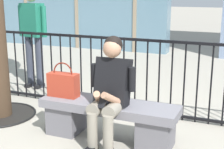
{
  "coord_description": "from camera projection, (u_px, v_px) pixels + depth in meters",
  "views": [
    {
      "loc": [
        1.44,
        -3.29,
        1.69
      ],
      "look_at": [
        0.0,
        0.1,
        0.75
      ],
      "focal_mm": 53.74,
      "sensor_mm": 36.0,
      "label": 1
    }
  ],
  "objects": [
    {
      "name": "stone_bench",
      "position": [
        109.0,
        117.0,
        3.83
      ],
      "size": [
        1.6,
        0.44,
        0.45
      ],
      "color": "slate",
      "rests_on": "ground"
    },
    {
      "name": "bystander_at_railing",
      "position": [
        33.0,
        30.0,
        5.75
      ],
      "size": [
        0.55,
        0.29,
        1.71
      ],
      "color": "#383D4C",
      "rests_on": "ground"
    },
    {
      "name": "handbag_on_bench",
      "position": [
        63.0,
        84.0,
        3.96
      ],
      "size": [
        0.37,
        0.15,
        0.41
      ],
      "color": "#B23823",
      "rests_on": "stone_bench"
    },
    {
      "name": "ground_plane",
      "position": [
        109.0,
        139.0,
        3.9
      ],
      "size": [
        60.0,
        60.0,
        0.0
      ],
      "primitive_type": "plane",
      "color": "#A8A091"
    },
    {
      "name": "seated_person_with_phone",
      "position": [
        110.0,
        89.0,
        3.6
      ],
      "size": [
        0.52,
        0.66,
        1.21
      ],
      "color": "gray",
      "rests_on": "ground"
    },
    {
      "name": "plaza_railing",
      "position": [
        135.0,
        76.0,
        4.58
      ],
      "size": [
        7.06,
        0.04,
        1.06
      ],
      "color": "black",
      "rests_on": "ground"
    }
  ]
}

